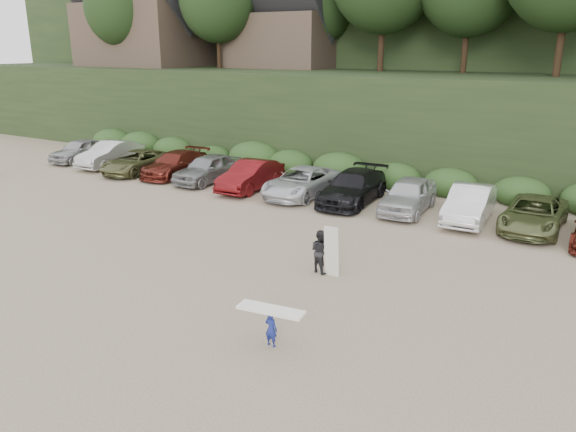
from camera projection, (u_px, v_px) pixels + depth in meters
The scene contains 5 objects.
ground at pixel (223, 267), 20.43m from camera, with size 120.00×120.00×0.00m, color tan.
hillside_backdrop at pixel (479, 1), 46.69m from camera, with size 90.00×41.50×28.00m.
parked_cars at pixel (317, 184), 29.35m from camera, with size 39.60×6.08×1.65m.
child_surfer at pixel (271, 321), 14.86m from camera, with size 1.88×0.75×1.10m.
adult_surfer at pixel (321, 251), 19.71m from camera, with size 1.25×0.79×1.85m.
Camera 1 is at (11.83, -15.05, 7.75)m, focal length 35.00 mm.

